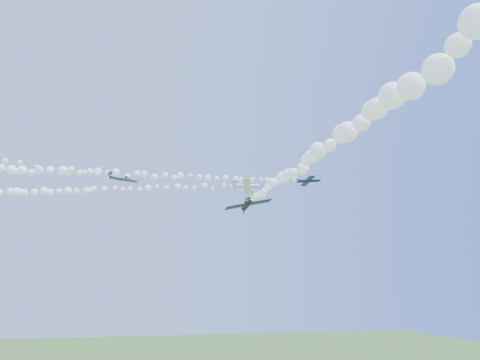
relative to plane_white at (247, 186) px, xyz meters
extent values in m
cylinder|color=white|center=(-0.23, 0.07, 0.01)|extent=(6.75, 1.37, 1.35)
cone|color=white|center=(3.20, -1.00, -0.21)|extent=(0.88, 0.95, 0.95)
cone|color=#A21216|center=(3.68, -1.15, -0.24)|extent=(0.37, 0.34, 0.34)
cube|color=black|center=(3.55, -1.11, -0.24)|extent=(0.37, 0.60, 2.09)
cube|color=white|center=(0.01, -0.04, -0.14)|extent=(3.88, 8.18, 2.20)
cube|color=white|center=(-3.08, 0.98, 0.25)|extent=(1.71, 2.99, 0.83)
cube|color=#A21216|center=(-3.09, 1.13, 0.85)|extent=(1.20, 0.69, 1.38)
sphere|color=black|center=(0.72, -0.12, 0.36)|extent=(1.09, 1.15, 1.01)
cylinder|color=#0E173E|center=(15.38, -3.25, 1.44)|extent=(6.69, 1.00, 1.43)
cone|color=#0E173E|center=(18.95, -3.51, 1.71)|extent=(0.85, 0.90, 0.94)
cone|color=silver|center=(19.45, -3.55, 1.75)|extent=(0.36, 0.31, 0.33)
cube|color=black|center=(19.32, -3.54, 1.74)|extent=(0.22, 0.30, 2.10)
cube|color=#0E173E|center=(15.67, -3.28, 1.32)|extent=(2.30, 8.26, 0.79)
cube|color=#0E173E|center=(12.42, -3.03, 1.26)|extent=(1.16, 2.93, 0.34)
cube|color=silver|center=(12.28, -2.98, 1.86)|extent=(1.15, 0.27, 1.40)
sphere|color=black|center=(16.29, -3.29, 1.92)|extent=(0.91, 0.90, 0.90)
cylinder|color=#383F52|center=(-30.70, -8.30, -2.34)|extent=(6.02, 1.82, 0.96)
cone|color=#383F52|center=(-27.67, -7.20, -2.41)|extent=(0.83, 0.90, 0.81)
cone|color=navy|center=(-27.25, -7.05, -2.42)|extent=(0.34, 0.33, 0.28)
cube|color=black|center=(-27.36, -7.09, -2.41)|extent=(0.24, 0.45, 1.88)
cube|color=#383F52|center=(-30.47, -8.19, -2.46)|extent=(3.83, 7.33, 1.48)
cube|color=#383F52|center=(-33.21, -9.21, -2.23)|extent=(1.65, 2.69, 0.56)
cube|color=navy|center=(-33.24, -9.33, -1.69)|extent=(1.01, 0.59, 1.21)
sphere|color=black|center=(-29.87, -8.07, -1.98)|extent=(0.96, 1.02, 0.84)
cylinder|color=black|center=(-7.49, -32.29, -11.93)|extent=(2.69, 6.81, 1.53)
cone|color=black|center=(-7.60, -28.65, -12.25)|extent=(1.08, 1.07, 0.98)
cone|color=yellow|center=(-7.62, -28.14, -12.30)|extent=(0.39, 0.43, 0.35)
cube|color=black|center=(-7.61, -28.28, -12.29)|extent=(0.66, 0.23, 2.11)
cube|color=black|center=(-7.46, -32.02, -12.09)|extent=(8.17, 2.12, 2.23)
cube|color=black|center=(-7.40, -35.30, -11.61)|extent=(2.89, 1.11, 0.85)
cube|color=yellow|center=(-7.54, -35.34, -11.01)|extent=(0.45, 1.17, 1.42)
sphere|color=black|center=(-7.62, -31.30, -11.60)|extent=(1.00, 0.91, 1.04)
camera|label=1|loc=(-23.89, -98.14, -26.89)|focal=30.00mm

